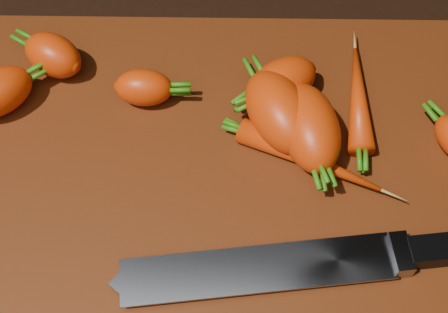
{
  "coord_description": "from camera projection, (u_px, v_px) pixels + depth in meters",
  "views": [
    {
      "loc": [
        0.0,
        -0.29,
        0.52
      ],
      "look_at": [
        0.0,
        0.01,
        0.03
      ],
      "focal_mm": 50.0,
      "sensor_mm": 36.0,
      "label": 1
    }
  ],
  "objects": [
    {
      "name": "carrot_3",
      "position": [
        279.0,
        112.0,
        0.59
      ],
      "size": [
        0.09,
        0.11,
        0.06
      ],
      "primitive_type": "ellipsoid",
      "rotation": [
        0.0,
        0.0,
        2.0
      ],
      "color": "#E03F0E",
      "rests_on": "cutting_board"
    },
    {
      "name": "carrot_5",
      "position": [
        144.0,
        88.0,
        0.61
      ],
      "size": [
        0.06,
        0.04,
        0.04
      ],
      "primitive_type": "ellipsoid",
      "rotation": [
        0.0,
        0.0,
        -0.05
      ],
      "color": "#E03F0E",
      "rests_on": "cutting_board"
    },
    {
      "name": "cutting_board",
      "position": [
        224.0,
        179.0,
        0.59
      ],
      "size": [
        0.5,
        0.4,
        0.01
      ],
      "primitive_type": "cube",
      "color": "#4F230E",
      "rests_on": "ground"
    },
    {
      "name": "ground",
      "position": [
        224.0,
        184.0,
        0.6
      ],
      "size": [
        2.0,
        2.0,
        0.01
      ],
      "primitive_type": "cube",
      "color": "black"
    },
    {
      "name": "carrot_1",
      "position": [
        53.0,
        55.0,
        0.63
      ],
      "size": [
        0.08,
        0.07,
        0.04
      ],
      "primitive_type": "ellipsoid",
      "rotation": [
        0.0,
        0.0,
        2.6
      ],
      "color": "#E03F0E",
      "rests_on": "cutting_board"
    },
    {
      "name": "knife",
      "position": [
        285.0,
        266.0,
        0.52
      ],
      "size": [
        0.38,
        0.08,
        0.02
      ],
      "rotation": [
        0.0,
        0.0,
        0.12
      ],
      "color": "gray",
      "rests_on": "cutting_board"
    },
    {
      "name": "carrot_2",
      "position": [
        309.0,
        128.0,
        0.58
      ],
      "size": [
        0.07,
        0.1,
        0.06
      ],
      "primitive_type": "ellipsoid",
      "rotation": [
        0.0,
        0.0,
        -1.37
      ],
      "color": "#E03F0E",
      "rests_on": "cutting_board"
    },
    {
      "name": "carrot_7",
      "position": [
        358.0,
        97.0,
        0.61
      ],
      "size": [
        0.03,
        0.13,
        0.03
      ],
      "primitive_type": "ellipsoid",
      "rotation": [
        0.0,
        0.0,
        1.52
      ],
      "color": "#E03F0E",
      "rests_on": "cutting_board"
    },
    {
      "name": "carrot_8",
      "position": [
        309.0,
        159.0,
        0.58
      ],
      "size": [
        0.14,
        0.09,
        0.02
      ],
      "primitive_type": "ellipsoid",
      "rotation": [
        0.0,
        0.0,
        -0.46
      ],
      "color": "#E03F0E",
      "rests_on": "cutting_board"
    },
    {
      "name": "carrot_4",
      "position": [
        282.0,
        82.0,
        0.61
      ],
      "size": [
        0.09,
        0.08,
        0.05
      ],
      "primitive_type": "ellipsoid",
      "rotation": [
        0.0,
        0.0,
        3.72
      ],
      "color": "#E03F0E",
      "rests_on": "cutting_board"
    }
  ]
}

